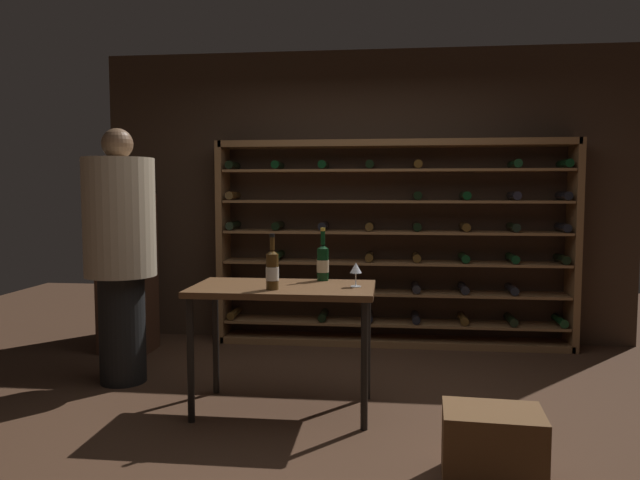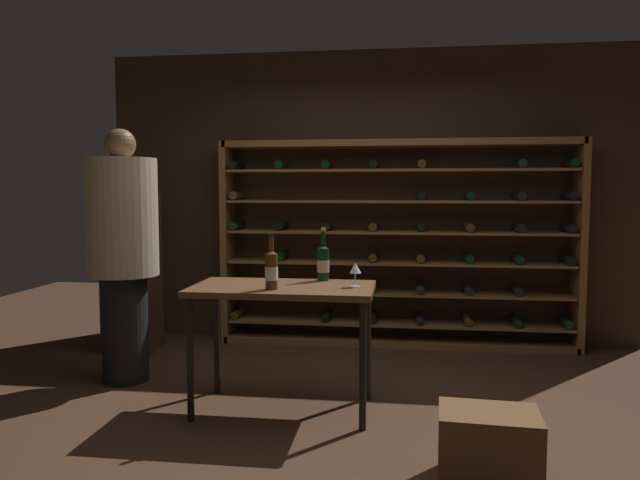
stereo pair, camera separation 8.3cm
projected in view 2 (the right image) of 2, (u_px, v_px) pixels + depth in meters
The scene contains 10 objects.
ground_plane at pixel (350, 418), 3.79m from camera, with size 10.15×10.15×0.00m, color #472D1E.
back_wall at pixel (369, 197), 5.73m from camera, with size 5.03×0.10×2.75m, color #3D2B1E.
wine_rack at pixel (398, 245), 5.52m from camera, with size 3.28×0.32×1.90m.
tasting_table at pixel (283, 299), 3.87m from camera, with size 1.17×0.64×0.82m.
person_bystander_red_print at pixel (123, 245), 4.45m from camera, with size 0.52×0.52×1.89m.
wine_crate at pixel (489, 448), 2.91m from camera, with size 0.48×0.34×0.37m, color brown.
display_cabinet at pixel (132, 272), 5.36m from camera, with size 0.44×0.36×1.41m, color #4C2D1E.
wine_bottle_red_label at pixel (323, 262), 4.08m from camera, with size 0.08×0.08×0.36m.
wine_bottle_amber_reserve at pixel (271, 269), 3.71m from camera, with size 0.08×0.08×0.35m.
wine_glass_stemmed_right at pixel (355, 269), 3.80m from camera, with size 0.08×0.08×0.16m.
Camera 2 is at (0.30, -3.68, 1.43)m, focal length 33.60 mm.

